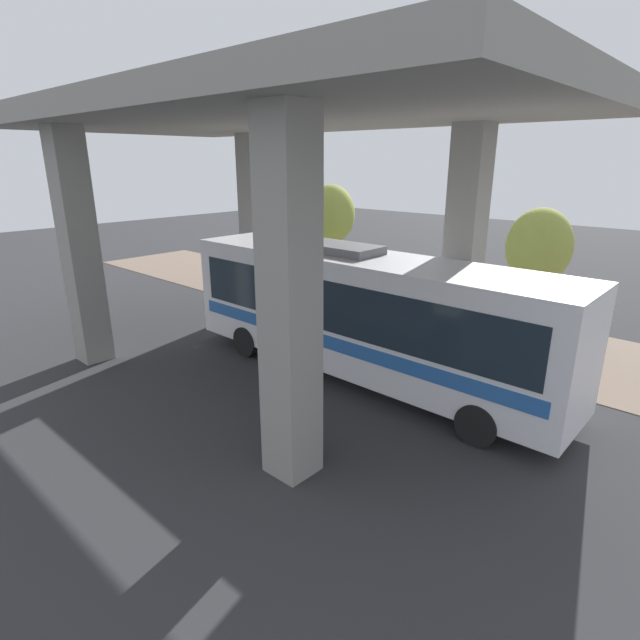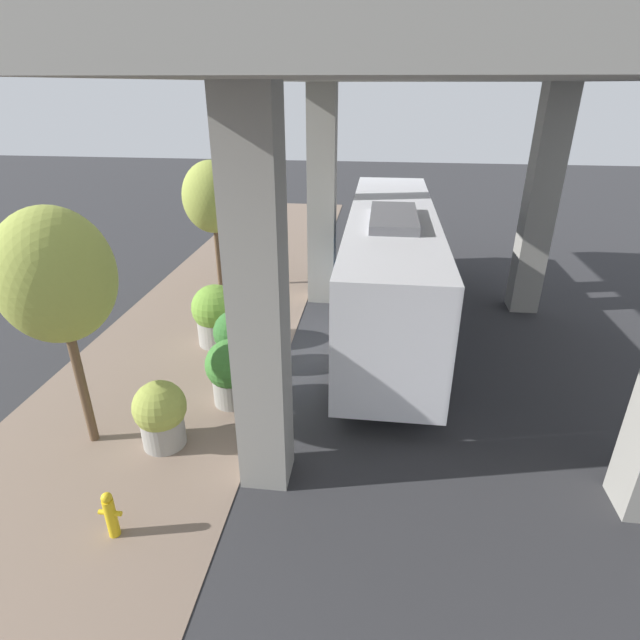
# 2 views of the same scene
# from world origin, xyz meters

# --- Properties ---
(ground_plane) EXTENTS (80.00, 80.00, 0.00)m
(ground_plane) POSITION_xyz_m (0.00, 0.00, 0.00)
(ground_plane) COLOR #2D2D30
(ground_plane) RESTS_ON ground
(sidewalk_strip) EXTENTS (6.00, 40.00, 0.02)m
(sidewalk_strip) POSITION_xyz_m (-3.00, 0.00, 0.01)
(sidewalk_strip) COLOR #7A6656
(sidewalk_strip) RESTS_ON ground
(overpass) EXTENTS (9.40, 17.13, 7.75)m
(overpass) POSITION_xyz_m (4.00, 0.00, 6.70)
(overpass) COLOR gray
(overpass) RESTS_ON ground
(bus) EXTENTS (2.67, 11.94, 3.88)m
(bus) POSITION_xyz_m (2.84, 2.78, 2.10)
(bus) COLOR silver
(bus) RESTS_ON ground
(fire_hydrant) EXTENTS (0.40, 0.19, 0.95)m
(fire_hydrant) POSITION_xyz_m (-1.82, -6.38, 0.48)
(fire_hydrant) COLOR gold
(fire_hydrant) RESTS_ON ground
(planter_front) EXTENTS (1.38, 1.38, 1.86)m
(planter_front) POSITION_xyz_m (-2.18, 0.71, 0.95)
(planter_front) COLOR gray
(planter_front) RESTS_ON ground
(planter_middle) EXTENTS (1.12, 1.12, 1.54)m
(planter_middle) POSITION_xyz_m (-1.92, -3.96, 0.80)
(planter_middle) COLOR gray
(planter_middle) RESTS_ON ground
(planter_back) EXTENTS (1.20, 1.20, 1.71)m
(planter_back) POSITION_xyz_m (-1.18, -0.66, 0.86)
(planter_back) COLOR gray
(planter_back) RESTS_ON ground
(planter_extra) EXTENTS (1.21, 1.21, 1.67)m
(planter_extra) POSITION_xyz_m (-0.88, -2.23, 0.88)
(planter_extra) COLOR gray
(planter_extra) RESTS_ON ground
(street_tree_near) EXTENTS (2.14, 2.14, 4.70)m
(street_tree_near) POSITION_xyz_m (-3.54, 5.28, 3.40)
(street_tree_near) COLOR brown
(street_tree_near) RESTS_ON ground
(street_tree_far) EXTENTS (2.19, 2.19, 5.15)m
(street_tree_far) POSITION_xyz_m (-3.52, -4.00, 3.82)
(street_tree_far) COLOR brown
(street_tree_far) RESTS_ON ground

